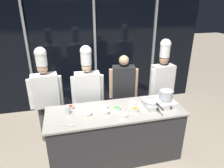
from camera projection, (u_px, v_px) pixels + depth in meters
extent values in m
plane|color=gray|center=(115.00, 155.00, 3.49)|extent=(24.00, 24.00, 0.00)
cube|color=black|center=(95.00, 53.00, 4.74)|extent=(5.21, 0.04, 2.70)
cube|color=gray|center=(29.00, 57.00, 4.38)|extent=(0.05, 0.05, 2.70)
cube|color=gray|center=(95.00, 53.00, 4.70)|extent=(0.05, 0.05, 2.70)
cube|color=gray|center=(153.00, 50.00, 5.02)|extent=(0.05, 0.05, 2.70)
cube|color=#2D2D30|center=(116.00, 134.00, 3.33)|extent=(2.11, 0.72, 0.86)
cube|color=#A39E93|center=(116.00, 111.00, 3.15)|extent=(2.18, 0.76, 0.03)
cube|color=silver|center=(159.00, 103.00, 3.28)|extent=(0.51, 0.37, 0.09)
cylinder|color=black|center=(152.00, 101.00, 3.24)|extent=(0.20, 0.20, 0.01)
cylinder|color=black|center=(157.00, 109.00, 3.08)|extent=(0.03, 0.01, 0.03)
cylinder|color=black|center=(166.00, 99.00, 3.29)|extent=(0.20, 0.20, 0.01)
cylinder|color=black|center=(171.00, 108.00, 3.13)|extent=(0.03, 0.01, 0.03)
cylinder|color=#ADAFB5|center=(152.00, 100.00, 3.23)|extent=(0.29, 0.29, 0.01)
cone|color=#ADAFB5|center=(153.00, 99.00, 3.23)|extent=(0.31, 0.31, 0.04)
cylinder|color=black|center=(160.00, 107.00, 2.99)|extent=(0.02, 0.23, 0.02)
cylinder|color=#B7BABF|center=(166.00, 95.00, 3.26)|extent=(0.21, 0.21, 0.15)
torus|color=#B7BABF|center=(167.00, 91.00, 3.23)|extent=(0.22, 0.22, 0.01)
torus|color=#B7BABF|center=(160.00, 93.00, 3.21)|extent=(0.01, 0.05, 0.05)
torus|color=#B7BABF|center=(173.00, 92.00, 3.26)|extent=(0.01, 0.05, 0.05)
cylinder|color=white|center=(68.00, 110.00, 3.01)|extent=(0.06, 0.06, 0.14)
cone|color=white|center=(67.00, 105.00, 2.98)|extent=(0.05, 0.05, 0.04)
cylinder|color=white|center=(106.00, 112.00, 3.04)|extent=(0.11, 0.11, 0.05)
torus|color=white|center=(106.00, 111.00, 3.03)|extent=(0.11, 0.11, 0.01)
cylinder|color=silver|center=(106.00, 111.00, 3.04)|extent=(0.09, 0.09, 0.03)
cylinder|color=white|center=(117.00, 108.00, 3.18)|extent=(0.12, 0.12, 0.03)
torus|color=white|center=(117.00, 107.00, 3.17)|extent=(0.12, 0.12, 0.01)
cylinder|color=#4C9E47|center=(117.00, 108.00, 3.18)|extent=(0.10, 0.10, 0.02)
cylinder|color=white|center=(70.00, 107.00, 3.19)|extent=(0.12, 0.12, 0.04)
torus|color=white|center=(70.00, 106.00, 3.18)|extent=(0.12, 0.12, 0.01)
cylinder|color=#B22D1E|center=(70.00, 107.00, 3.19)|extent=(0.10, 0.10, 0.02)
cylinder|color=white|center=(87.00, 114.00, 3.01)|extent=(0.14, 0.14, 0.04)
torus|color=white|center=(87.00, 113.00, 3.00)|extent=(0.15, 0.15, 0.01)
cylinder|color=silver|center=(87.00, 113.00, 3.01)|extent=(0.12, 0.12, 0.02)
cylinder|color=white|center=(135.00, 110.00, 3.12)|extent=(0.12, 0.12, 0.05)
torus|color=white|center=(135.00, 108.00, 3.11)|extent=(0.12, 0.12, 0.01)
cylinder|color=orange|center=(135.00, 109.00, 3.12)|extent=(0.09, 0.09, 0.03)
cylinder|color=white|center=(133.00, 103.00, 3.33)|extent=(0.13, 0.13, 0.04)
torus|color=white|center=(133.00, 102.00, 3.32)|extent=(0.14, 0.14, 0.01)
cylinder|color=white|center=(133.00, 102.00, 3.33)|extent=(0.11, 0.11, 0.02)
cylinder|color=white|center=(105.00, 107.00, 3.21)|extent=(0.10, 0.10, 0.04)
torus|color=white|center=(105.00, 106.00, 3.20)|extent=(0.10, 0.10, 0.01)
cylinder|color=beige|center=(105.00, 106.00, 3.20)|extent=(0.08, 0.08, 0.02)
cylinder|color=white|center=(124.00, 115.00, 2.98)|extent=(0.14, 0.14, 0.04)
torus|color=white|center=(124.00, 114.00, 2.97)|extent=(0.14, 0.14, 0.01)
cylinder|color=#E0C689|center=(124.00, 114.00, 2.97)|extent=(0.11, 0.11, 0.02)
cube|color=#B2B5BA|center=(61.00, 125.00, 2.77)|extent=(0.19, 0.06, 0.01)
ellipsoid|color=#B2B5BA|center=(71.00, 125.00, 2.77)|extent=(0.10, 0.08, 0.02)
cylinder|color=#4C4C51|center=(57.00, 121.00, 3.81)|extent=(0.12, 0.12, 0.74)
cylinder|color=#4C4C51|center=(43.00, 124.00, 3.73)|extent=(0.12, 0.12, 0.74)
cube|color=white|center=(46.00, 90.00, 3.51)|extent=(0.47, 0.28, 0.59)
cylinder|color=white|center=(60.00, 90.00, 3.57)|extent=(0.09, 0.09, 0.55)
cylinder|color=white|center=(31.00, 94.00, 3.41)|extent=(0.09, 0.09, 0.55)
sphere|color=tan|center=(42.00, 68.00, 3.35)|extent=(0.18, 0.18, 0.18)
cylinder|color=white|center=(41.00, 59.00, 3.29)|extent=(0.18, 0.18, 0.22)
sphere|color=white|center=(40.00, 53.00, 3.25)|extent=(0.20, 0.20, 0.20)
cylinder|color=#232326|center=(95.00, 119.00, 3.89)|extent=(0.12, 0.12, 0.73)
cylinder|color=#232326|center=(83.00, 120.00, 3.84)|extent=(0.12, 0.12, 0.73)
cube|color=white|center=(88.00, 88.00, 3.61)|extent=(0.45, 0.25, 0.59)
cylinder|color=white|center=(101.00, 89.00, 3.63)|extent=(0.09, 0.09, 0.54)
cylinder|color=white|center=(74.00, 91.00, 3.54)|extent=(0.09, 0.09, 0.54)
sphere|color=beige|center=(86.00, 67.00, 3.45)|extent=(0.17, 0.17, 0.17)
cylinder|color=white|center=(86.00, 58.00, 3.39)|extent=(0.18, 0.18, 0.23)
sphere|color=white|center=(86.00, 51.00, 3.34)|extent=(0.20, 0.20, 0.20)
cylinder|color=#232326|center=(128.00, 114.00, 4.04)|extent=(0.11, 0.11, 0.77)
cylinder|color=#232326|center=(117.00, 114.00, 4.03)|extent=(0.11, 0.11, 0.77)
cube|color=#232326|center=(123.00, 82.00, 3.76)|extent=(0.44, 0.29, 0.62)
cylinder|color=tan|center=(136.00, 83.00, 3.75)|extent=(0.08, 0.08, 0.57)
cylinder|color=tan|center=(111.00, 84.00, 3.73)|extent=(0.08, 0.08, 0.57)
sphere|color=tan|center=(124.00, 60.00, 3.60)|extent=(0.18, 0.18, 0.18)
cylinder|color=#2D3856|center=(164.00, 109.00, 4.24)|extent=(0.11, 0.11, 0.75)
cylinder|color=#2D3856|center=(154.00, 110.00, 4.17)|extent=(0.11, 0.11, 0.75)
cube|color=white|center=(162.00, 80.00, 3.94)|extent=(0.44, 0.27, 0.60)
cylinder|color=white|center=(173.00, 80.00, 4.00)|extent=(0.08, 0.08, 0.55)
cylinder|color=white|center=(152.00, 83.00, 3.85)|extent=(0.08, 0.08, 0.55)
sphere|color=#A87A5B|center=(164.00, 60.00, 3.78)|extent=(0.18, 0.18, 0.18)
cylinder|color=white|center=(165.00, 51.00, 3.72)|extent=(0.19, 0.19, 0.24)
sphere|color=white|center=(166.00, 44.00, 3.67)|extent=(0.20, 0.20, 0.20)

